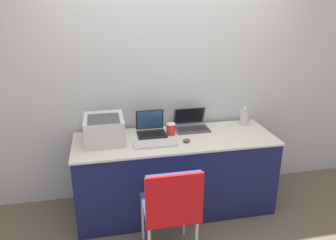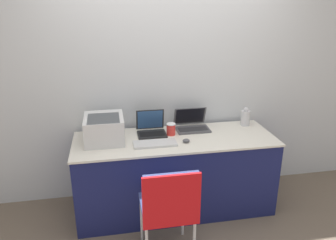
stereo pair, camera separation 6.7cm
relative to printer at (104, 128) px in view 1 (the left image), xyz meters
The scene contains 11 objects.
ground_plane 1.21m from the printer, 30.86° to the right, with size 14.00×14.00×0.00m, color #6B5B4C.
wall_back 0.85m from the printer, 27.80° to the left, with size 8.00×0.05×2.60m.
table 0.86m from the printer, ahead, with size 1.97×0.70×0.79m.
printer is the anchor object (origin of this frame).
laptop_left 0.48m from the printer, 11.48° to the left, with size 0.28×0.26×0.23m.
laptop_right 0.91m from the printer, ahead, with size 0.34×0.28×0.21m.
external_keyboard 0.51m from the printer, 21.56° to the right, with size 0.40×0.17×0.02m.
coffee_cup 0.66m from the printer, ahead, with size 0.09×0.09×0.12m.
mouse 0.79m from the printer, 14.14° to the right, with size 0.07×0.06×0.04m.
metal_pitcher 1.50m from the printer, ahead, with size 0.10×0.10×0.20m.
chair 1.01m from the printer, 60.31° to the right, with size 0.44×0.46×0.88m.
Camera 1 is at (-0.67, -2.53, 2.04)m, focal length 35.00 mm.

